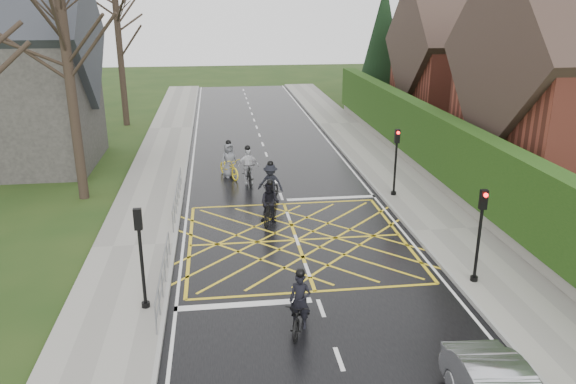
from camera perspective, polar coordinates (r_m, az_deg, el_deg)
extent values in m
plane|color=#1A3210|center=(21.33, 0.89, -4.92)|extent=(120.00, 120.00, 0.00)
cube|color=black|center=(21.33, 0.89, -4.91)|extent=(9.00, 80.00, 0.01)
cube|color=gray|center=(22.88, 15.97, -3.77)|extent=(3.00, 80.00, 0.15)
cube|color=gray|center=(21.34, -15.33, -5.40)|extent=(3.00, 80.00, 0.15)
cube|color=slate|center=(28.65, 14.66, 1.52)|extent=(0.50, 38.00, 0.70)
cube|color=#1A390F|center=(28.19, 14.95, 4.92)|extent=(0.90, 38.00, 2.80)
cube|color=brown|center=(41.62, 17.99, 10.28)|extent=(9.00, 8.00, 6.00)
cube|color=#35261F|center=(41.32, 18.40, 14.25)|extent=(9.80, 8.80, 8.80)
cube|color=brown|center=(42.46, 22.23, 17.47)|extent=(0.70, 0.70, 1.60)
cylinder|color=black|center=(47.97, 9.29, 9.08)|extent=(0.50, 0.50, 1.20)
cone|color=black|center=(47.43, 9.58, 14.32)|extent=(4.60, 4.60, 10.00)
cube|color=#2D2B28|center=(33.46, -26.16, 8.22)|extent=(8.00, 7.00, 7.00)
cube|color=#26282D|center=(33.11, -27.03, 13.99)|extent=(8.80, 7.80, 7.80)
cylinder|color=black|center=(26.22, -21.32, 10.84)|extent=(0.44, 0.44, 11.00)
cylinder|color=black|center=(34.16, -20.04, 13.44)|extent=(0.44, 0.44, 12.00)
cylinder|color=black|center=(41.96, -16.68, 13.23)|extent=(0.44, 0.44, 10.00)
cylinder|color=slate|center=(17.64, -12.64, -7.18)|extent=(0.05, 5.00, 0.05)
cylinder|color=slate|center=(17.84, -12.54, -8.48)|extent=(0.04, 5.00, 0.04)
cylinder|color=slate|center=(15.69, -13.26, -12.83)|extent=(0.04, 0.04, 1.00)
cylinder|color=slate|center=(20.10, -11.97, -5.34)|extent=(0.04, 0.04, 1.00)
cylinder|color=slate|center=(24.58, -11.25, 0.50)|extent=(0.05, 6.00, 0.05)
cylinder|color=slate|center=(24.73, -11.18, -0.49)|extent=(0.04, 6.00, 0.04)
cylinder|color=slate|center=(21.94, -11.61, -3.21)|extent=(0.04, 0.04, 1.00)
cylinder|color=slate|center=(27.58, -10.83, 1.47)|extent=(0.04, 0.04, 1.00)
cylinder|color=black|center=(25.81, 10.84, 2.57)|extent=(0.10, 0.10, 3.00)
cylinder|color=black|center=(26.21, 10.66, -0.26)|extent=(0.24, 0.24, 0.30)
cube|color=black|center=(25.45, 11.04, 5.59)|extent=(0.22, 0.16, 0.62)
sphere|color=#FF0C0C|center=(25.30, 11.14, 5.93)|extent=(0.14, 0.14, 0.14)
cylinder|color=black|center=(18.49, 18.78, -4.81)|extent=(0.10, 0.10, 3.00)
cylinder|color=black|center=(19.05, 18.35, -8.54)|extent=(0.24, 0.24, 0.30)
cube|color=black|center=(17.99, 19.24, -0.72)|extent=(0.22, 0.16, 0.62)
sphere|color=#FF0C0C|center=(17.84, 19.47, -0.31)|extent=(0.14, 0.14, 0.14)
cylinder|color=black|center=(16.58, -14.60, -7.18)|extent=(0.10, 0.10, 3.00)
cylinder|color=black|center=(17.21, -14.23, -11.23)|extent=(0.24, 0.24, 0.30)
cube|color=black|center=(16.03, -15.01, -2.68)|extent=(0.22, 0.16, 0.62)
sphere|color=#FF0C0C|center=(16.08, -15.02, -1.93)|extent=(0.14, 0.14, 0.14)
imported|color=black|center=(15.73, 1.28, -12.24)|extent=(1.21, 1.96, 0.97)
imported|color=black|center=(15.64, 1.23, -10.99)|extent=(0.70, 0.57, 1.65)
sphere|color=black|center=(15.24, 1.26, -8.24)|extent=(0.26, 0.26, 0.26)
imported|color=black|center=(22.75, -1.80, -1.86)|extent=(1.14, 1.89, 1.10)
imported|color=black|center=(22.74, -1.84, -1.09)|extent=(0.99, 0.89, 1.68)
sphere|color=black|center=(22.46, -1.86, 0.97)|extent=(0.26, 0.26, 0.26)
imported|color=black|center=(24.98, -1.75, 0.01)|extent=(1.46, 2.11, 1.05)
imported|color=black|center=(24.96, -1.79, 0.88)|extent=(1.32, 1.08, 1.78)
sphere|color=black|center=(24.69, -1.81, 2.89)|extent=(0.28, 0.28, 0.28)
imported|color=black|center=(27.60, -4.07, 1.97)|extent=(0.71, 1.99, 1.17)
imported|color=silver|center=(27.61, -4.09, 2.64)|extent=(1.09, 0.53, 1.80)
sphere|color=black|center=(27.36, -4.14, 4.49)|extent=(0.28, 0.28, 0.28)
imported|color=yellow|center=(28.76, -5.99, 2.49)|extent=(1.47, 2.12, 1.05)
imported|color=#57585E|center=(28.76, -6.02, 3.25)|extent=(1.03, 0.88, 1.79)
sphere|color=black|center=(28.52, -6.08, 5.02)|extent=(0.28, 0.28, 0.28)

